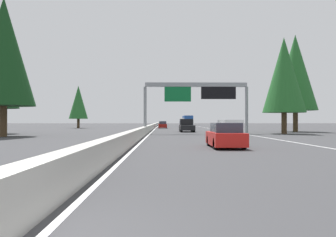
{
  "coord_description": "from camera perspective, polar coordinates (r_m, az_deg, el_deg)",
  "views": [
    {
      "loc": [
        -4.56,
        -1.91,
        1.59
      ],
      "look_at": [
        69.15,
        -2.88,
        2.07
      ],
      "focal_mm": 37.74,
      "sensor_mm": 36.0,
      "label": 1
    }
  ],
  "objects": [
    {
      "name": "shoulder_stripe_median",
      "position": [
        74.59,
        -2.03,
        -1.59
      ],
      "size": [
        160.0,
        0.16,
        0.01
      ],
      "primitive_type": "cube",
      "color": "silver",
      "rests_on": "ground"
    },
    {
      "name": "sedan_distant_a",
      "position": [
        108.13,
        -0.81,
        -0.85
      ],
      "size": [
        4.4,
        1.8,
        1.47
      ],
      "color": "silver",
      "rests_on": "ground"
    },
    {
      "name": "conifer_left_foreground",
      "position": [
        39.55,
        -25.02,
        9.77
      ],
      "size": [
        6.17,
        6.17,
        14.03
      ],
      "color": "#4C3823",
      "rests_on": "ground"
    },
    {
      "name": "ground_plane",
      "position": [
        64.61,
        -2.45,
        -1.78
      ],
      "size": [
        320.0,
        320.0,
        0.0
      ],
      "primitive_type": "plane",
      "color": "#38383A"
    },
    {
      "name": "pickup_mid_right",
      "position": [
        51.14,
        3.02,
        -1.13
      ],
      "size": [
        5.6,
        2.0,
        1.86
      ],
      "color": "black",
      "rests_on": "ground"
    },
    {
      "name": "conifer_left_mid",
      "position": [
        79.32,
        -14.27,
        2.55
      ],
      "size": [
        4.07,
        4.07,
        9.25
      ],
      "color": "#4C3823",
      "rests_on": "ground"
    },
    {
      "name": "minivan_distant_b",
      "position": [
        39.46,
        9.96,
        -1.29
      ],
      "size": [
        5.0,
        1.95,
        1.69
      ],
      "color": "white",
      "rests_on": "ground"
    },
    {
      "name": "bus_far_center",
      "position": [
        106.52,
        3.17,
        -0.3
      ],
      "size": [
        11.5,
        2.55,
        3.1
      ],
      "color": "#1E4793",
      "rests_on": "ground"
    },
    {
      "name": "conifer_right_near",
      "position": [
        45.57,
        18.23,
        6.68
      ],
      "size": [
        5.19,
        5.19,
        11.79
      ],
      "color": "#4C3823",
      "rests_on": "ground"
    },
    {
      "name": "shoulder_stripe_right",
      "position": [
        75.19,
        6.6,
        -1.57
      ],
      "size": [
        160.0,
        0.16,
        0.01
      ],
      "primitive_type": "cube",
      "color": "silver",
      "rests_on": "ground"
    },
    {
      "name": "median_barrier",
      "position": [
        84.6,
        -2.25,
        -1.14
      ],
      "size": [
        180.0,
        0.56,
        0.9
      ],
      "primitive_type": "cube",
      "color": "#ADAAA3",
      "rests_on": "ground"
    },
    {
      "name": "sign_gantry_overhead",
      "position": [
        42.94,
        4.78,
        4.11
      ],
      "size": [
        0.5,
        12.68,
        6.21
      ],
      "color": "gray",
      "rests_on": "ground"
    },
    {
      "name": "sedan_far_left",
      "position": [
        21.25,
        9.24,
        -2.81
      ],
      "size": [
        4.4,
        1.8,
        1.47
      ],
      "color": "red",
      "rests_on": "ground"
    },
    {
      "name": "conifer_right_mid",
      "position": [
        54.65,
        19.87,
        6.99
      ],
      "size": [
        6.2,
        6.2,
        14.1
      ],
      "color": "#4C3823",
      "rests_on": "ground"
    },
    {
      "name": "sedan_far_right",
      "position": [
        75.0,
        -0.86,
        -1.06
      ],
      "size": [
        4.4,
        1.8,
        1.47
      ],
      "color": "maroon",
      "rests_on": "ground"
    }
  ]
}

